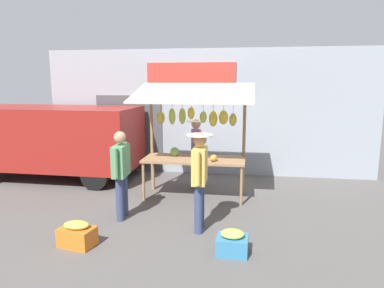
{
  "coord_description": "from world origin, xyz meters",
  "views": [
    {
      "loc": [
        -1.14,
        7.38,
        2.53
      ],
      "look_at": [
        0.0,
        0.3,
        1.25
      ],
      "focal_mm": 32.78,
      "sensor_mm": 36.0,
      "label": 1
    }
  ],
  "objects_px": {
    "vendor_with_sunhat": "(196,147)",
    "produce_crate_side": "(77,235)",
    "shopper_with_shopping_bag": "(200,173)",
    "parked_van": "(48,136)",
    "shopper_with_ponytail": "(121,169)",
    "produce_crate_near": "(232,243)",
    "market_stall": "(195,127)"
  },
  "relations": [
    {
      "from": "shopper_with_shopping_bag",
      "to": "shopper_with_ponytail",
      "type": "bearing_deg",
      "value": 77.37
    },
    {
      "from": "market_stall",
      "to": "produce_crate_near",
      "type": "distance_m",
      "value": 3.06
    },
    {
      "from": "vendor_with_sunhat",
      "to": "shopper_with_shopping_bag",
      "type": "relative_size",
      "value": 0.97
    },
    {
      "from": "shopper_with_shopping_bag",
      "to": "produce_crate_side",
      "type": "height_order",
      "value": "shopper_with_shopping_bag"
    },
    {
      "from": "market_stall",
      "to": "shopper_with_ponytail",
      "type": "height_order",
      "value": "market_stall"
    },
    {
      "from": "market_stall",
      "to": "produce_crate_near",
      "type": "xyz_separation_m",
      "value": [
        -0.96,
        2.55,
        -1.39
      ]
    },
    {
      "from": "produce_crate_near",
      "to": "shopper_with_shopping_bag",
      "type": "bearing_deg",
      "value": -51.81
    },
    {
      "from": "produce_crate_near",
      "to": "market_stall",
      "type": "bearing_deg",
      "value": -69.33
    },
    {
      "from": "shopper_with_shopping_bag",
      "to": "market_stall",
      "type": "bearing_deg",
      "value": 10.14
    },
    {
      "from": "produce_crate_near",
      "to": "shopper_with_ponytail",
      "type": "bearing_deg",
      "value": -26.88
    },
    {
      "from": "market_stall",
      "to": "produce_crate_near",
      "type": "height_order",
      "value": "market_stall"
    },
    {
      "from": "vendor_with_sunhat",
      "to": "market_stall",
      "type": "bearing_deg",
      "value": -5.26
    },
    {
      "from": "market_stall",
      "to": "produce_crate_side",
      "type": "relative_size",
      "value": 4.23
    },
    {
      "from": "market_stall",
      "to": "produce_crate_side",
      "type": "distance_m",
      "value": 3.34
    },
    {
      "from": "parked_van",
      "to": "shopper_with_shopping_bag",
      "type": "bearing_deg",
      "value": 148.91
    },
    {
      "from": "market_stall",
      "to": "shopper_with_ponytail",
      "type": "bearing_deg",
      "value": 52.37
    },
    {
      "from": "produce_crate_side",
      "to": "shopper_with_ponytail",
      "type": "bearing_deg",
      "value": -103.81
    },
    {
      "from": "shopper_with_ponytail",
      "to": "produce_crate_near",
      "type": "height_order",
      "value": "shopper_with_ponytail"
    },
    {
      "from": "market_stall",
      "to": "produce_crate_side",
      "type": "height_order",
      "value": "market_stall"
    },
    {
      "from": "market_stall",
      "to": "shopper_with_ponytail",
      "type": "relative_size",
      "value": 1.52
    },
    {
      "from": "market_stall",
      "to": "shopper_with_shopping_bag",
      "type": "distance_m",
      "value": 1.9
    },
    {
      "from": "shopper_with_ponytail",
      "to": "parked_van",
      "type": "xyz_separation_m",
      "value": [
        2.9,
        -2.41,
        0.17
      ]
    },
    {
      "from": "market_stall",
      "to": "parked_van",
      "type": "bearing_deg",
      "value": -12.99
    },
    {
      "from": "vendor_with_sunhat",
      "to": "parked_van",
      "type": "distance_m",
      "value": 3.98
    },
    {
      "from": "vendor_with_sunhat",
      "to": "shopper_with_ponytail",
      "type": "distance_m",
      "value": 2.41
    },
    {
      "from": "vendor_with_sunhat",
      "to": "produce_crate_side",
      "type": "height_order",
      "value": "vendor_with_sunhat"
    },
    {
      "from": "shopper_with_shopping_bag",
      "to": "vendor_with_sunhat",
      "type": "bearing_deg",
      "value": 8.64
    },
    {
      "from": "market_stall",
      "to": "vendor_with_sunhat",
      "type": "distance_m",
      "value": 0.9
    },
    {
      "from": "parked_van",
      "to": "produce_crate_side",
      "type": "height_order",
      "value": "parked_van"
    },
    {
      "from": "produce_crate_near",
      "to": "vendor_with_sunhat",
      "type": "bearing_deg",
      "value": -72.28
    },
    {
      "from": "market_stall",
      "to": "vendor_with_sunhat",
      "type": "height_order",
      "value": "market_stall"
    },
    {
      "from": "shopper_with_shopping_bag",
      "to": "produce_crate_near",
      "type": "distance_m",
      "value": 1.29
    }
  ]
}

